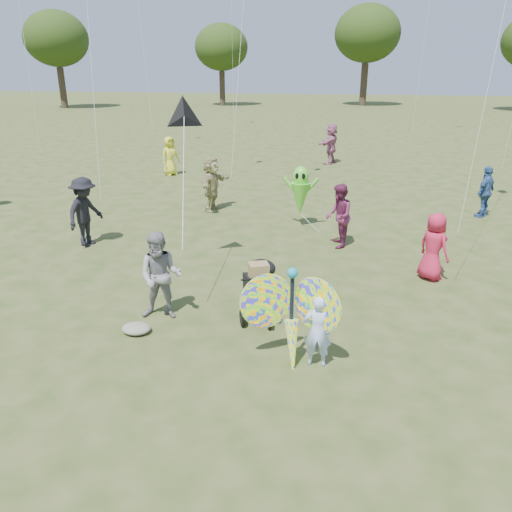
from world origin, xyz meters
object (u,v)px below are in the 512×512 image
Objects in this scene: butterfly_kite at (292,317)px; adult_man at (161,276)px; crowd_d at (212,184)px; child_girl at (318,331)px; crowd_b at (85,212)px; crowd_g at (170,156)px; crowd_j at (331,144)px; jogging_stroller at (260,286)px; alien_kite at (300,194)px; crowd_c at (485,192)px; crowd_e at (339,216)px; crowd_a at (434,247)px.

adult_man is at bearing 157.18° from butterfly_kite.
crowd_d is at bearing 113.44° from butterfly_kite.
child_girl is 0.66× the size of crowd_b.
adult_man reaches higher than crowd_g.
crowd_j is 17.14m from butterfly_kite.
alien_kite reaches higher than jogging_stroller.
crowd_j reaches higher than butterfly_kite.
crowd_j is (-5.05, 8.06, 0.15)m from crowd_c.
crowd_b is at bearing 142.67° from butterfly_kite.
crowd_c reaches higher than jogging_stroller.
adult_man is 6.25m from alien_kite.
crowd_c is 9.51m from crowd_j.
adult_man reaches higher than butterfly_kite.
jogging_stroller is (5.05, -3.04, -0.27)m from crowd_b.
crowd_d is 0.92× the size of crowd_j.
crowd_d is at bearing -64.82° from child_girl.
crowd_b is 0.99× the size of butterfly_kite.
adult_man is 2.70m from butterfly_kite.
crowd_j is at bearing -111.05° from crowd_c.
jogging_stroller is at bearing -23.57° from crowd_e.
crowd_j is at bearing -29.40° from crowd_a.
adult_man is 0.92× the size of crowd_b.
crowd_b is at bearing -87.03° from crowd_e.
child_girl is 0.80× the size of crowd_a.
alien_kite is (-5.36, -2.06, 0.19)m from crowd_c.
crowd_b is 6.38m from crowd_e.
child_girl is 7.62m from crowd_b.
adult_man is at bearing 169.05° from jogging_stroller.
crowd_j is 10.13m from alien_kite.
crowd_a is at bearing -114.71° from crowd_d.
crowd_e reaches higher than child_girl.
crowd_j is at bearing -88.13° from child_girl.
crowd_g reaches higher than crowd_c.
child_girl is at bearing 22.36° from crowd_j.
crowd_b is (-6.20, 4.42, 0.30)m from child_girl.
child_girl is at bearing -72.18° from jogging_stroller.
crowd_b is at bearing 126.93° from adult_man.
crowd_a is 5.68m from crowd_c.
crowd_b reaches higher than crowd_g.
child_girl is 0.72× the size of adult_man.
crowd_b is 1.09× the size of crowd_e.
crowd_a is at bearing 14.61° from jogging_stroller.
crowd_d is at bearing -109.84° from crowd_g.
crowd_a is 4.60m from butterfly_kite.
adult_man is 5.75m from crowd_a.
adult_man is 1.01× the size of crowd_e.
crowd_b reaches higher than adult_man.
crowd_c is at bearing 123.04° from crowd_e.
crowd_e reaches higher than butterfly_kite.
adult_man is 1.43× the size of jogging_stroller.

